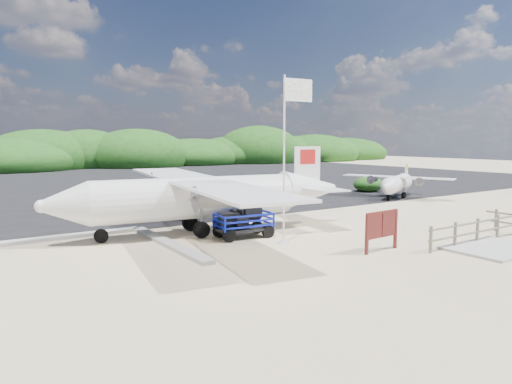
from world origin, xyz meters
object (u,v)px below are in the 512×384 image
at_px(baggage_cart, 244,238).
at_px(flagpole, 283,243).
at_px(aircraft_large, 304,183).
at_px(signboard, 381,251).
at_px(crew_a, 218,212).
at_px(crew_b, 186,202).
at_px(aircraft_small, 5,180).

bearing_deg(baggage_cart, flagpole, -61.35).
height_order(baggage_cart, aircraft_large, aircraft_large).
distance_m(signboard, crew_a, 7.55).
height_order(baggage_cart, crew_b, crew_b).
bearing_deg(crew_a, flagpole, 114.82).
xyz_separation_m(aircraft_large, aircraft_small, (-23.86, 18.81, 0.00)).
distance_m(flagpole, crew_b, 7.02).
xyz_separation_m(crew_a, aircraft_small, (-5.75, 34.62, -0.82)).
relative_size(baggage_cart, aircraft_large, 0.16).
bearing_deg(flagpole, signboard, -53.99).
bearing_deg(crew_b, aircraft_small, -62.10).
height_order(crew_b, aircraft_large, aircraft_large).
height_order(baggage_cart, aircraft_small, aircraft_small).
xyz_separation_m(crew_b, aircraft_large, (18.30, 12.71, -0.98)).
height_order(signboard, aircraft_small, aircraft_small).
bearing_deg(crew_a, aircraft_large, -127.27).
bearing_deg(crew_b, flagpole, 116.71).
bearing_deg(aircraft_large, crew_b, 43.52).
bearing_deg(aircraft_large, flagpole, 57.38).
bearing_deg(aircraft_small, crew_b, 76.01).
height_order(flagpole, signboard, flagpole).
height_order(aircraft_large, aircraft_small, aircraft_large).
bearing_deg(baggage_cart, crew_b, 98.53).
distance_m(flagpole, crew_a, 3.95).
xyz_separation_m(baggage_cart, crew_a, (-0.11, 1.99, 0.82)).
xyz_separation_m(flagpole, signboard, (2.23, -3.06, 0.00)).
xyz_separation_m(flagpole, crew_b, (-1.06, 6.87, 0.98)).
bearing_deg(crew_a, signboard, 126.11).
bearing_deg(aircraft_large, signboard, 65.20).
height_order(signboard, crew_b, crew_b).
distance_m(flagpole, signboard, 3.79).
bearing_deg(signboard, baggage_cart, 118.43).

